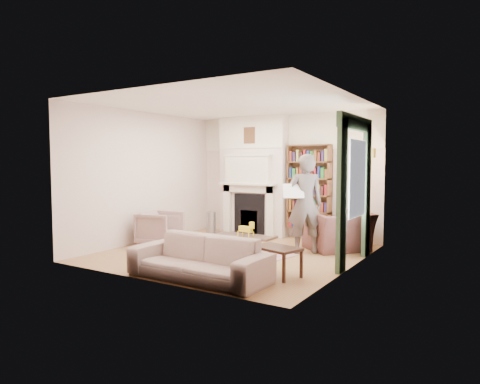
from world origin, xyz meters
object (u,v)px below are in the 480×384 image
Objects in this scene: sofa at (199,258)px; rocking_horse at (246,231)px; bookcase at (309,187)px; paraffin_heater at (211,223)px; man_reading at (305,204)px; coffee_table at (277,262)px; armchair_reading at (338,231)px; armchair_left at (160,229)px.

sofa reaches higher than rocking_horse.
bookcase is 2.47m from paraffin_heater.
man_reading is 1.92m from coffee_table.
coffee_table is at bearing 35.32° from armchair_reading.
armchair_reading is 0.61× the size of man_reading.
armchair_left is 1.11× the size of coffee_table.
paraffin_heater is at bearing -163.14° from bookcase.
bookcase is 2.64× the size of coffee_table.
man_reading reaches higher than paraffin_heater.
armchair_left reaches higher than paraffin_heater.
man_reading is 3.70× the size of rocking_horse.
armchair_reading is 0.94m from man_reading.
paraffin_heater is at bearing -15.38° from armchair_left.
sofa is at bearing -124.34° from coffee_table.
bookcase is 2.39× the size of armchair_left.
armchair_left is 1.53× the size of rocking_horse.
armchair_left is 2.78m from sofa.
armchair_reading is 1.48× the size of armchair_left.
bookcase is 3.64× the size of rocking_horse.
man_reading is at bearing -15.21° from paraffin_heater.
bookcase is 0.98× the size of man_reading.
sofa is 3.87m from paraffin_heater.
man_reading is (0.51, -1.40, -0.23)m from bookcase.
rocking_horse is (1.16, -0.33, -0.05)m from paraffin_heater.
coffee_table is 3.91m from paraffin_heater.
paraffin_heater reaches higher than rocking_horse.
rocking_horse is (-1.55, 0.41, -0.72)m from man_reading.
bookcase reaches higher than coffee_table.
armchair_left is at bearing -135.74° from bookcase.
armchair_reading reaches higher than rocking_horse.
paraffin_heater reaches higher than coffee_table.
man_reading reaches higher than armchair_reading.
armchair_reading is at bearing -163.06° from man_reading.
armchair_reading reaches higher than sofa.
bookcase is at bearing 119.89° from coffee_table.
man_reading is at bearing 77.10° from sofa.
sofa is (-0.09, -3.92, -0.86)m from bookcase.
paraffin_heater is (-2.11, 3.25, -0.04)m from sofa.
man_reading reaches higher than armchair_left.
man_reading reaches higher than sofa.
armchair_left is 1.41× the size of paraffin_heater.
armchair_reading is 2.02m from rocking_horse.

